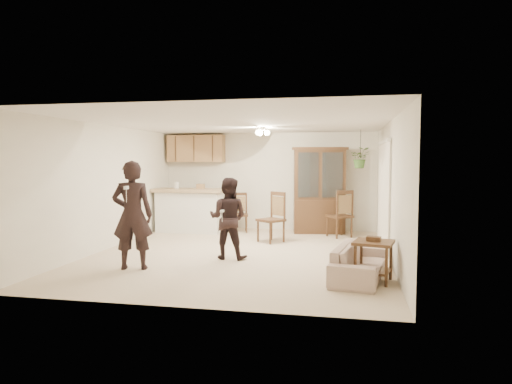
% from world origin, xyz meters
% --- Properties ---
extents(floor, '(6.50, 6.50, 0.00)m').
position_xyz_m(floor, '(0.00, 0.00, 0.00)').
color(floor, beige).
rests_on(floor, ground).
extents(ceiling, '(5.50, 6.50, 0.02)m').
position_xyz_m(ceiling, '(0.00, 0.00, 2.50)').
color(ceiling, silver).
rests_on(ceiling, wall_back).
extents(wall_back, '(5.50, 0.02, 2.50)m').
position_xyz_m(wall_back, '(0.00, 3.25, 1.25)').
color(wall_back, silver).
rests_on(wall_back, ground).
extents(wall_front, '(5.50, 0.02, 2.50)m').
position_xyz_m(wall_front, '(0.00, -3.25, 1.25)').
color(wall_front, silver).
rests_on(wall_front, ground).
extents(wall_left, '(0.02, 6.50, 2.50)m').
position_xyz_m(wall_left, '(-2.75, 0.00, 1.25)').
color(wall_left, silver).
rests_on(wall_left, ground).
extents(wall_right, '(0.02, 6.50, 2.50)m').
position_xyz_m(wall_right, '(2.75, 0.00, 1.25)').
color(wall_right, silver).
rests_on(wall_right, ground).
extents(breakfast_bar, '(1.60, 0.55, 1.00)m').
position_xyz_m(breakfast_bar, '(-1.85, 2.35, 0.50)').
color(breakfast_bar, white).
rests_on(breakfast_bar, floor).
extents(bar_top, '(1.75, 0.70, 0.08)m').
position_xyz_m(bar_top, '(-1.85, 2.35, 1.05)').
color(bar_top, tan).
rests_on(bar_top, breakfast_bar).
extents(upper_cabinets, '(1.50, 0.34, 0.70)m').
position_xyz_m(upper_cabinets, '(-1.90, 3.07, 2.10)').
color(upper_cabinets, olive).
rests_on(upper_cabinets, wall_back).
extents(vertical_blinds, '(0.06, 2.30, 2.10)m').
position_xyz_m(vertical_blinds, '(2.71, 0.90, 1.10)').
color(vertical_blinds, white).
rests_on(vertical_blinds, wall_right).
extents(ceiling_fixture, '(0.36, 0.36, 0.20)m').
position_xyz_m(ceiling_fixture, '(0.20, 1.20, 2.40)').
color(ceiling_fixture, '#F8E9BA').
rests_on(ceiling_fixture, ceiling).
extents(hanging_plant, '(0.43, 0.37, 0.48)m').
position_xyz_m(hanging_plant, '(2.30, 2.40, 1.85)').
color(hanging_plant, '#355B24').
rests_on(hanging_plant, ceiling).
extents(plant_cord, '(0.01, 0.01, 0.65)m').
position_xyz_m(plant_cord, '(2.30, 2.40, 2.17)').
color(plant_cord, black).
rests_on(plant_cord, ceiling).
extents(sofa, '(1.05, 1.97, 0.73)m').
position_xyz_m(sofa, '(2.20, -1.39, 0.37)').
color(sofa, beige).
rests_on(sofa, floor).
extents(adult, '(0.74, 0.59, 1.80)m').
position_xyz_m(adult, '(-1.46, -1.52, 0.90)').
color(adult, black).
rests_on(adult, floor).
extents(child, '(0.68, 0.54, 1.35)m').
position_xyz_m(child, '(-0.12, -0.44, 0.68)').
color(child, black).
rests_on(child, floor).
extents(china_hutch, '(1.40, 0.72, 2.11)m').
position_xyz_m(china_hutch, '(1.34, 2.86, 1.04)').
color(china_hutch, '#3E2316').
rests_on(china_hutch, floor).
extents(side_table, '(0.66, 0.66, 0.67)m').
position_xyz_m(side_table, '(2.39, -1.57, 0.32)').
color(side_table, '#3E2316').
rests_on(side_table, floor).
extents(chair_bar, '(0.53, 0.53, 0.98)m').
position_xyz_m(chair_bar, '(-0.63, 2.60, 0.28)').
color(chair_bar, '#3E2316').
rests_on(chair_bar, floor).
extents(chair_hutch_left, '(0.68, 0.68, 1.10)m').
position_xyz_m(chair_hutch_left, '(0.37, 1.37, 0.31)').
color(chair_hutch_left, '#3E2316').
rests_on(chair_hutch_left, floor).
extents(chair_hutch_right, '(0.68, 0.68, 1.11)m').
position_xyz_m(chair_hutch_right, '(1.84, 2.35, 0.31)').
color(chair_hutch_right, '#3E2316').
rests_on(chair_hutch_right, floor).
extents(controller_adult, '(0.09, 0.16, 0.05)m').
position_xyz_m(controller_adult, '(-1.35, -1.93, 1.37)').
color(controller_adult, white).
rests_on(controller_adult, adult).
extents(controller_child, '(0.05, 0.13, 0.04)m').
position_xyz_m(controller_child, '(-0.14, -0.78, 0.91)').
color(controller_child, white).
rests_on(controller_child, child).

